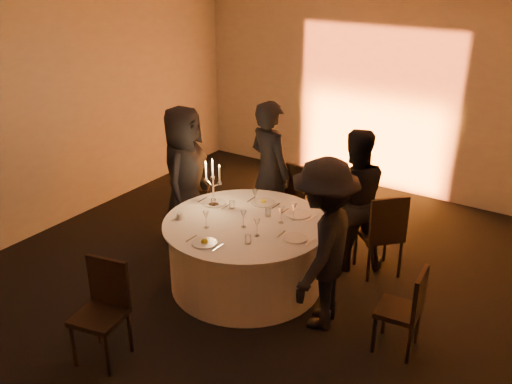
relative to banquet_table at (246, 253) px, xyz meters
The scene contains 31 objects.
floor 0.38m from the banquet_table, ahead, with size 7.00×7.00×0.00m, color black.
ceiling 2.62m from the banquet_table, ahead, with size 7.00×7.00×0.00m, color silver.
wall_back 3.67m from the banquet_table, 90.00° to the left, with size 7.00×7.00×0.00m, color beige.
wall_left 3.20m from the banquet_table, behind, with size 7.00×7.00×0.00m, color beige.
uplighter_fixture 3.22m from the banquet_table, 90.00° to the left, with size 0.25×0.12×0.10m, color black.
banquet_table is the anchor object (origin of this frame).
chair_left 1.85m from the banquet_table, 150.87° to the left, with size 0.65×0.65×1.07m.
chair_back_left 1.39m from the banquet_table, 96.64° to the left, with size 0.49×0.49×1.02m.
chair_back_right 1.56m from the banquet_table, 40.02° to the left, with size 0.63×0.63×1.02m.
chair_right 1.89m from the banquet_table, ahead, with size 0.41×0.41×0.87m.
chair_front 1.76m from the banquet_table, 103.02° to the right, with size 0.50×0.50×0.96m.
guest_left 1.38m from the banquet_table, 160.54° to the left, with size 0.87×0.57×1.79m, color black.
guest_back_left 1.27m from the banquet_table, 109.19° to the left, with size 0.66×0.44×1.82m, color black.
guest_back_right 1.37m from the banquet_table, 52.25° to the left, with size 0.82×0.64×1.69m, color black.
guest_right 1.15m from the banquet_table, 10.04° to the right, with size 1.13×0.65×1.75m, color black.
plate_left 0.73m from the banquet_table, 161.00° to the left, with size 0.36×0.27×0.01m.
plate_back_left 0.66m from the banquet_table, 101.56° to the left, with size 0.35×0.28×0.08m.
plate_back_right 0.72m from the banquet_table, 49.94° to the left, with size 0.35×0.28×0.01m.
plate_right 0.75m from the banquet_table, ahead, with size 0.36×0.25×0.01m.
plate_front 0.75m from the banquet_table, 96.79° to the right, with size 0.36×0.26×0.08m.
coffee_cup 0.84m from the banquet_table, 153.37° to the right, with size 0.11×0.11×0.07m.
candelabra 0.82m from the banquet_table, 164.68° to the left, with size 0.24×0.11×0.57m.
wine_glass_a 0.54m from the banquet_table, 66.44° to the right, with size 0.07×0.07×0.19m.
wine_glass_b 0.74m from the banquet_table, 39.48° to the left, with size 0.07×0.07×0.19m.
wine_glass_c 0.69m from the banquet_table, 110.83° to the left, with size 0.07×0.07×0.19m.
wine_glass_d 0.63m from the banquet_table, 36.45° to the right, with size 0.07×0.07×0.19m.
wine_glass_e 0.68m from the banquet_table, 128.70° to the right, with size 0.07×0.07×0.19m.
wine_glass_f 0.65m from the banquet_table, 29.77° to the left, with size 0.07×0.07×0.19m.
tumbler_a 0.58m from the banquet_table, 148.58° to the left, with size 0.07×0.07×0.09m, color silver.
tumbler_b 0.65m from the banquet_table, 53.17° to the right, with size 0.07×0.07×0.09m, color silver.
tumbler_c 0.51m from the banquet_table, 62.87° to the left, with size 0.07×0.07×0.09m, color silver.
Camera 1 is at (3.12, -4.55, 3.51)m, focal length 40.00 mm.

